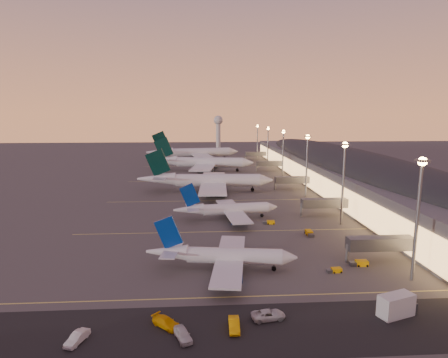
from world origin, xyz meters
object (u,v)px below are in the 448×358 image
(baggage_tug_c, at_px, (269,222))
(catering_truck_a, at_px, (398,303))
(airliner_wide_mid, at_px, (200,162))
(airliner_wide_near, at_px, (206,181))
(baggage_tug_a, at_px, (335,270))
(service_van_a, at_px, (77,338))
(service_van_e, at_px, (268,315))
(catering_truck_b, at_px, (398,306))
(service_van_b, at_px, (166,322))
(airliner_narrow_south, at_px, (221,256))
(service_van_d, at_px, (234,325))
(baggage_tug_d, at_px, (309,233))
(airliner_narrow_north, at_px, (227,209))
(service_van_c, at_px, (183,334))
(radar_tower, at_px, (218,126))
(baggage_tug_b, at_px, (359,263))
(airliner_wide_far, at_px, (193,153))

(baggage_tug_c, xyz_separation_m, catering_truck_a, (13.03, -53.75, 0.92))
(airliner_wide_mid, bearing_deg, airliner_wide_near, -79.49)
(baggage_tug_a, distance_m, service_van_a, 53.16)
(service_van_a, relative_size, service_van_e, 0.80)
(catering_truck_b, height_order, service_van_b, catering_truck_b)
(service_van_a, bearing_deg, catering_truck_a, 24.98)
(airliner_wide_mid, distance_m, catering_truck_b, 170.62)
(airliner_narrow_south, distance_m, service_van_d, 23.97)
(baggage_tug_d, bearing_deg, airliner_narrow_north, 51.15)
(airliner_narrow_north, distance_m, service_van_c, 67.53)
(radar_tower, relative_size, baggage_tug_d, 7.63)
(airliner_wide_mid, xyz_separation_m, service_van_e, (11.18, -167.06, -4.50))
(baggage_tug_d, bearing_deg, service_van_e, 155.97)
(airliner_narrow_south, relative_size, airliner_wide_mid, 0.53)
(service_van_e, bearing_deg, service_van_b, 84.57)
(airliner_narrow_south, height_order, baggage_tug_a, airliner_narrow_south)
(airliner_wide_near, distance_m, service_van_c, 111.26)
(baggage_tug_b, relative_size, catering_truck_b, 0.57)
(baggage_tug_c, bearing_deg, service_van_b, -112.51)
(radar_tower, distance_m, service_van_b, 315.96)
(radar_tower, relative_size, service_van_a, 6.97)
(baggage_tug_b, relative_size, service_van_d, 0.86)
(airliner_wide_far, relative_size, catering_truck_a, 12.00)
(airliner_narrow_south, bearing_deg, baggage_tug_b, 7.89)
(airliner_narrow_north, xyz_separation_m, baggage_tug_b, (27.62, -40.55, -2.67))
(airliner_wide_far, height_order, baggage_tug_d, airliner_wide_far)
(catering_truck_b, relative_size, service_van_b, 1.36)
(radar_tower, bearing_deg, baggage_tug_c, -89.21)
(airliner_wide_mid, relative_size, service_van_e, 11.08)
(service_van_c, height_order, service_van_e, service_van_c)
(service_van_a, bearing_deg, baggage_tug_c, 74.55)
(radar_tower, relative_size, service_van_c, 6.77)
(radar_tower, bearing_deg, catering_truck_a, -86.95)
(airliner_narrow_north, xyz_separation_m, catering_truck_a, (26.02, -60.43, -1.81))
(airliner_wide_near, relative_size, service_van_c, 12.58)
(baggage_tug_b, xyz_separation_m, service_van_d, (-30.97, -23.75, 0.24))
(airliner_narrow_north, bearing_deg, baggage_tug_a, -71.57)
(baggage_tug_d, distance_m, service_van_c, 58.85)
(baggage_tug_c, bearing_deg, service_van_a, -120.75)
(airliner_wide_mid, distance_m, baggage_tug_c, 114.22)
(airliner_wide_far, relative_size, service_van_e, 11.85)
(airliner_wide_near, bearing_deg, service_van_e, -82.47)
(service_van_b, xyz_separation_m, service_van_c, (2.87, -3.60, 0.04))
(service_van_c, bearing_deg, airliner_wide_mid, 67.80)
(radar_tower, bearing_deg, service_van_b, -94.32)
(baggage_tug_c, bearing_deg, baggage_tug_a, -74.89)
(airliner_wide_near, height_order, baggage_tug_d, airliner_wide_near)
(service_van_d, bearing_deg, service_van_a, -173.46)
(airliner_wide_mid, distance_m, service_van_a, 172.81)
(radar_tower, relative_size, baggage_tug_c, 8.63)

